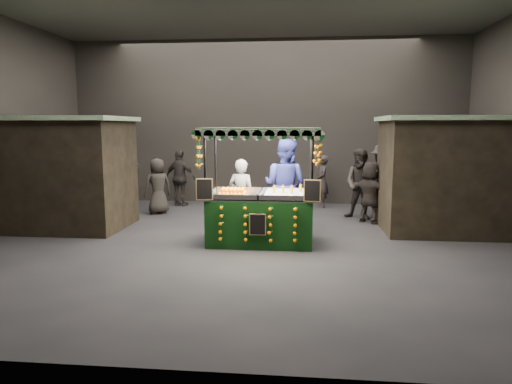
# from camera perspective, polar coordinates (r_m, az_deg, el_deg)

# --- Properties ---
(ground) EXTENTS (12.00, 12.00, 0.00)m
(ground) POSITION_cam_1_polar(r_m,az_deg,el_deg) (9.45, -1.26, -6.33)
(ground) COLOR black
(ground) RESTS_ON ground
(market_hall) EXTENTS (12.10, 10.10, 5.05)m
(market_hall) POSITION_cam_1_polar(r_m,az_deg,el_deg) (9.20, -1.33, 14.51)
(market_hall) COLOR black
(market_hall) RESTS_ON ground
(neighbour_stall_left) EXTENTS (3.00, 2.20, 2.60)m
(neighbour_stall_left) POSITION_cam_1_polar(r_m,az_deg,el_deg) (11.54, -22.90, 2.27)
(neighbour_stall_left) COLOR black
(neighbour_stall_left) RESTS_ON ground
(neighbour_stall_right) EXTENTS (3.00, 2.20, 2.60)m
(neighbour_stall_right) POSITION_cam_1_polar(r_m,az_deg,el_deg) (11.13, 22.85, 2.08)
(neighbour_stall_right) COLOR black
(neighbour_stall_right) RESTS_ON ground
(juice_stall) EXTENTS (2.43, 1.43, 2.35)m
(juice_stall) POSITION_cam_1_polar(r_m,az_deg,el_deg) (9.20, 0.61, -2.08)
(juice_stall) COLOR black
(juice_stall) RESTS_ON ground
(vendor_grey) EXTENTS (0.69, 0.54, 1.66)m
(vendor_grey) POSITION_cam_1_polar(r_m,az_deg,el_deg) (10.17, -1.84, -0.51)
(vendor_grey) COLOR slate
(vendor_grey) RESTS_ON ground
(vendor_blue) EXTENTS (1.27, 1.15, 2.11)m
(vendor_blue) POSITION_cam_1_polar(r_m,az_deg,el_deg) (10.15, 3.65, 0.75)
(vendor_blue) COLOR navy
(vendor_blue) RESTS_ON ground
(shopper_0) EXTENTS (0.73, 0.53, 1.87)m
(shopper_0) POSITION_cam_1_polar(r_m,az_deg,el_deg) (13.55, -15.72, 1.82)
(shopper_0) COLOR black
(shopper_0) RESTS_ON ground
(shopper_1) EXTENTS (1.09, 1.00, 1.82)m
(shopper_1) POSITION_cam_1_polar(r_m,az_deg,el_deg) (11.98, 13.05, 0.99)
(shopper_1) COLOR #2B2623
(shopper_1) RESTS_ON ground
(shopper_2) EXTENTS (1.07, 0.66, 1.69)m
(shopper_2) POSITION_cam_1_polar(r_m,az_deg,el_deg) (13.80, -9.47, 1.76)
(shopper_2) COLOR #282420
(shopper_2) RESTS_ON ground
(shopper_3) EXTENTS (1.44, 1.26, 1.94)m
(shopper_3) POSITION_cam_1_polar(r_m,az_deg,el_deg) (12.29, 15.66, 1.35)
(shopper_3) COLOR #292421
(shopper_3) RESTS_ON ground
(shopper_4) EXTENTS (0.88, 0.83, 1.52)m
(shopper_4) POSITION_cam_1_polar(r_m,az_deg,el_deg) (12.69, -12.21, 0.73)
(shopper_4) COLOR #282420
(shopper_4) RESTS_ON ground
(shopper_5) EXTENTS (1.35, 1.27, 1.52)m
(shopper_5) POSITION_cam_1_polar(r_m,az_deg,el_deg) (11.58, 14.12, -0.04)
(shopper_5) COLOR #2A2522
(shopper_5) RESTS_ON ground
(shopper_6) EXTENTS (0.42, 0.60, 1.54)m
(shopper_6) POSITION_cam_1_polar(r_m,az_deg,el_deg) (13.53, 8.31, 1.33)
(shopper_6) COLOR #282221
(shopper_6) RESTS_ON ground
(shopper_7) EXTENTS (1.19, 1.18, 1.94)m
(shopper_7) POSITION_cam_1_polar(r_m,az_deg,el_deg) (11.24, 18.23, 0.64)
(shopper_7) COLOR #2E2A26
(shopper_7) RESTS_ON ground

